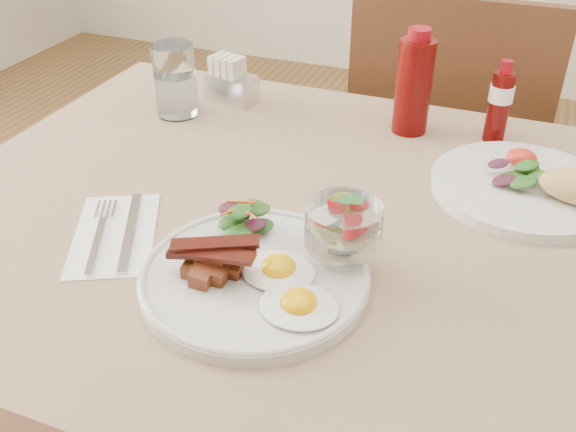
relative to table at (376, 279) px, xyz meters
name	(u,v)px	position (x,y,z in m)	size (l,w,h in m)	color
table	(376,279)	(0.00, 0.00, 0.00)	(1.33, 0.88, 0.75)	#55301A
chair_far	(444,159)	(0.00, 0.66, -0.14)	(0.42, 0.42, 0.93)	#55301A
main_plate	(255,278)	(-0.11, -0.17, 0.10)	(0.28, 0.28, 0.02)	silver
fried_eggs	(288,286)	(-0.06, -0.19, 0.11)	(0.15, 0.15, 0.03)	white
bacon_potato_pile	(211,262)	(-0.16, -0.19, 0.13)	(0.11, 0.07, 0.05)	maroon
side_salad	(244,220)	(-0.16, -0.09, 0.12)	(0.08, 0.08, 0.04)	#1B4512
fruit_cup	(344,226)	(-0.02, -0.11, 0.16)	(0.09, 0.09, 0.09)	white
second_plate	(538,186)	(0.19, 0.17, 0.11)	(0.29, 0.27, 0.07)	silver
ketchup_bottle	(414,85)	(-0.03, 0.32, 0.17)	(0.06, 0.06, 0.18)	#4E0404
hot_sauce_bottle	(500,103)	(0.11, 0.33, 0.16)	(0.04, 0.04, 0.14)	#4E0404
sugar_caddy	(230,83)	(-0.38, 0.32, 0.13)	(0.10, 0.07, 0.09)	silver
water_glass	(175,84)	(-0.45, 0.23, 0.15)	(0.08, 0.08, 0.13)	white
napkin_cutlery	(116,234)	(-0.33, -0.15, 0.09)	(0.18, 0.22, 0.01)	white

